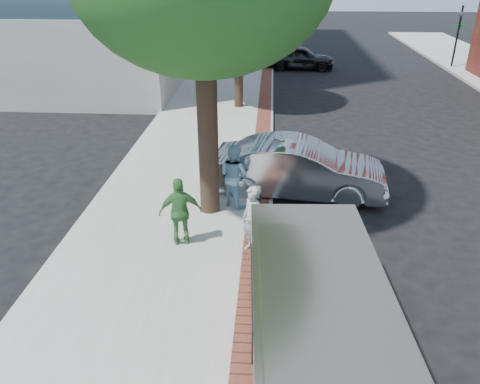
# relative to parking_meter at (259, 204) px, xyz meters

# --- Properties ---
(ground) EXTENTS (120.00, 120.00, 0.00)m
(ground) POSITION_rel_parking_meter_xyz_m (-0.75, -0.29, -1.21)
(ground) COLOR black
(ground) RESTS_ON ground
(sidewalk) EXTENTS (5.00, 60.00, 0.15)m
(sidewalk) POSITION_rel_parking_meter_xyz_m (-2.25, 7.71, -1.13)
(sidewalk) COLOR #9E9991
(sidewalk) RESTS_ON ground
(brick_strip) EXTENTS (0.60, 60.00, 0.01)m
(brick_strip) POSITION_rel_parking_meter_xyz_m (-0.05, 7.71, -1.05)
(brick_strip) COLOR brown
(brick_strip) RESTS_ON sidewalk
(curb) EXTENTS (0.10, 60.00, 0.15)m
(curb) POSITION_rel_parking_meter_xyz_m (0.30, 7.71, -1.13)
(curb) COLOR gray
(curb) RESTS_ON ground
(office_base) EXTENTS (18.20, 22.20, 4.00)m
(office_base) POSITION_rel_parking_meter_xyz_m (-13.75, 21.71, 0.79)
(office_base) COLOR gray
(office_base) RESTS_ON ground
(signal_near) EXTENTS (0.70, 0.15, 3.80)m
(signal_near) POSITION_rel_parking_meter_xyz_m (0.15, 21.71, 1.05)
(signal_near) COLOR black
(signal_near) RESTS_ON ground
(signal_far) EXTENTS (0.70, 0.15, 3.80)m
(signal_far) POSITION_rel_parking_meter_xyz_m (11.75, 21.71, 1.05)
(signal_far) COLOR black
(signal_far) RESTS_ON ground
(parking_meter) EXTENTS (0.12, 0.32, 1.47)m
(parking_meter) POSITION_rel_parking_meter_xyz_m (0.00, 0.00, 0.00)
(parking_meter) COLOR gray
(parking_meter) RESTS_ON sidewalk
(person_gray) EXTENTS (0.69, 0.72, 1.66)m
(person_gray) POSITION_rel_parking_meter_xyz_m (-0.13, -0.39, -0.22)
(person_gray) COLOR #A4A4A9
(person_gray) RESTS_ON sidewalk
(person_officer) EXTENTS (1.08, 1.05, 1.76)m
(person_officer) POSITION_rel_parking_meter_xyz_m (-0.72, 1.96, -0.18)
(person_officer) COLOR #86B6D0
(person_officer) RESTS_ON sidewalk
(person_green) EXTENTS (1.06, 0.62, 1.70)m
(person_green) POSITION_rel_parking_meter_xyz_m (-1.81, -0.11, -0.21)
(person_green) COLOR #40823B
(person_green) RESTS_ON sidewalk
(sedan_silver) EXTENTS (5.15, 2.28, 1.65)m
(sedan_silver) POSITION_rel_parking_meter_xyz_m (1.08, 3.00, -0.38)
(sedan_silver) COLOR #B1B3B9
(sedan_silver) RESTS_ON ground
(bg_car) EXTENTS (4.40, 1.90, 1.48)m
(bg_car) POSITION_rel_parking_meter_xyz_m (2.00, 20.96, -0.47)
(bg_car) COLOR black
(bg_car) RESTS_ON ground
(van) EXTENTS (2.36, 5.55, 2.01)m
(van) POSITION_rel_parking_meter_xyz_m (1.04, -3.59, -0.10)
(van) COLOR gray
(van) RESTS_ON ground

